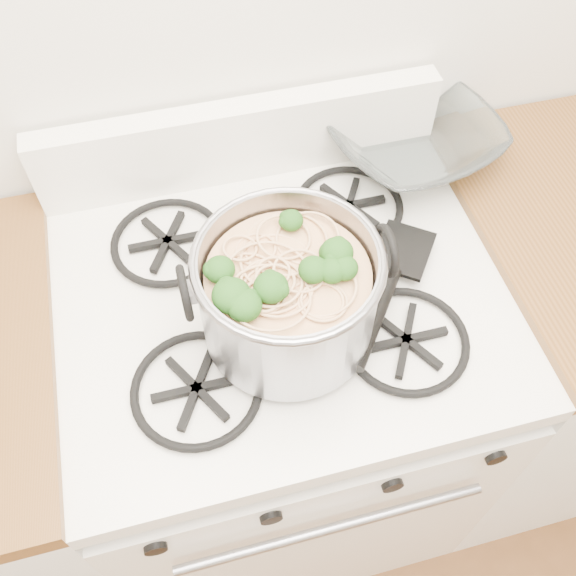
# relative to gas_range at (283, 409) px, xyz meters

# --- Properties ---
(gas_range) EXTENTS (0.76, 0.66, 0.92)m
(gas_range) POSITION_rel_gas_range_xyz_m (0.00, 0.00, 0.00)
(gas_range) COLOR white
(gas_range) RESTS_ON ground
(counter_left) EXTENTS (0.25, 0.65, 0.92)m
(counter_left) POSITION_rel_gas_range_xyz_m (-0.51, 0.00, 0.02)
(counter_left) COLOR silver
(counter_left) RESTS_ON ground
(stock_pot) EXTENTS (0.31, 0.28, 0.19)m
(stock_pot) POSITION_rel_gas_range_xyz_m (-0.01, -0.08, 0.58)
(stock_pot) COLOR gray
(stock_pot) RESTS_ON gas_range
(spatula) EXTENTS (0.42, 0.42, 0.02)m
(spatula) POSITION_rel_gas_range_xyz_m (0.22, 0.02, 0.50)
(spatula) COLOR black
(spatula) RESTS_ON gas_range
(glass_bowl) EXTENTS (0.15, 0.15, 0.03)m
(glass_bowl) POSITION_rel_gas_range_xyz_m (0.32, 0.25, 0.50)
(glass_bowl) COLOR white
(glass_bowl) RESTS_ON gas_range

